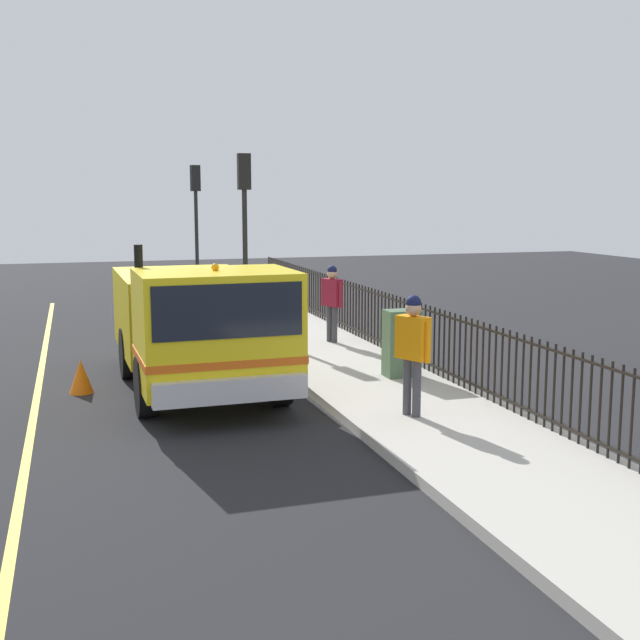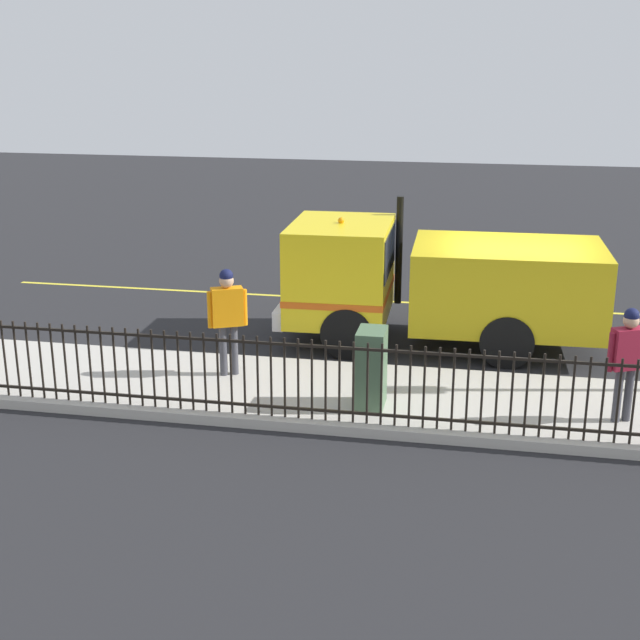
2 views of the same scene
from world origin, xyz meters
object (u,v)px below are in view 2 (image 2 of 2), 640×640
object	(u,v)px
worker_standing	(227,311)
work_truck	(424,277)
pedestrian_distant	(628,353)
traffic_cone	(455,301)
utility_cabinet	(371,368)

from	to	relation	value
worker_standing	work_truck	bearing A→B (deg)	16.30
pedestrian_distant	traffic_cone	bearing A→B (deg)	-88.95
pedestrian_distant	traffic_cone	world-z (taller)	pedestrian_distant
worker_standing	utility_cabinet	bearing A→B (deg)	-45.31
pedestrian_distant	utility_cabinet	xyz separation A→B (m)	(0.14, -3.71, -0.45)
utility_cabinet	traffic_cone	bearing A→B (deg)	169.50
work_truck	pedestrian_distant	world-z (taller)	work_truck
worker_standing	traffic_cone	world-z (taller)	worker_standing
work_truck	traffic_cone	xyz separation A→B (m)	(-2.01, 0.54, -1.01)
utility_cabinet	traffic_cone	distance (m)	5.76
pedestrian_distant	worker_standing	bearing A→B (deg)	-31.78
pedestrian_distant	utility_cabinet	world-z (taller)	pedestrian_distant
traffic_cone	worker_standing	bearing A→B (deg)	-37.04
worker_standing	traffic_cone	bearing A→B (deg)	27.25
work_truck	traffic_cone	distance (m)	2.32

